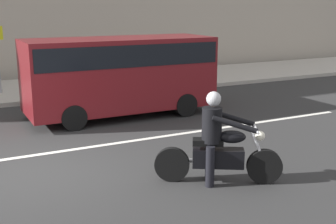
# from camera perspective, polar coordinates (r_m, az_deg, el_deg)

# --- Properties ---
(ground_plane) EXTENTS (80.00, 80.00, 0.00)m
(ground_plane) POSITION_cam_1_polar(r_m,az_deg,el_deg) (8.63, -17.64, -7.37)
(ground_plane) COLOR #2A2A2A
(lane_marking_stripe) EXTENTS (18.00, 0.14, 0.01)m
(lane_marking_stripe) POSITION_cam_1_polar(r_m,az_deg,el_deg) (9.44, -20.66, -5.80)
(lane_marking_stripe) COLOR silver
(lane_marking_stripe) RESTS_ON ground_plane
(motorcycle_with_rider_black_leather) EXTENTS (1.94, 1.24, 1.60)m
(motorcycle_with_rider_black_leather) POSITION_cam_1_polar(r_m,az_deg,el_deg) (7.62, 6.42, -4.40)
(motorcycle_with_rider_black_leather) COLOR black
(motorcycle_with_rider_black_leather) RESTS_ON ground_plane
(parked_van_maroon) EXTENTS (5.07, 1.96, 2.15)m
(parked_van_maroon) POSITION_cam_1_polar(r_m,az_deg,el_deg) (12.19, -6.20, 5.28)
(parked_van_maroon) COLOR maroon
(parked_van_maroon) RESTS_ON ground_plane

